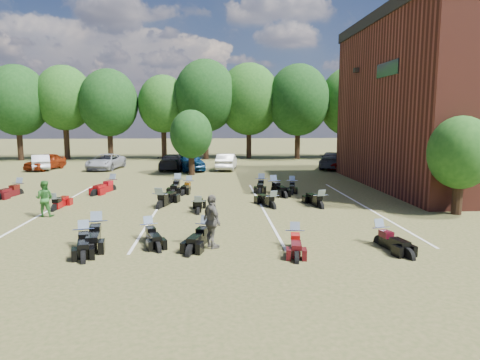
{
  "coord_description": "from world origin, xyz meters",
  "views": [
    {
      "loc": [
        -0.3,
        -17.08,
        4.19
      ],
      "look_at": [
        0.99,
        4.0,
        1.2
      ],
      "focal_mm": 32.0,
      "sensor_mm": 36.0,
      "label": 1
    }
  ],
  "objects": [
    {
      "name": "car_1",
      "position": [
        -14.85,
        19.65,
        0.64
      ],
      "size": [
        2.73,
        4.11,
        1.28
      ],
      "primitive_type": "imported",
      "rotation": [
        0.0,
        0.0,
        3.53
      ],
      "color": "silver",
      "rests_on": "ground"
    },
    {
      "name": "car_5",
      "position": [
        0.76,
        18.75,
        0.68
      ],
      "size": [
        1.98,
        4.29,
        1.36
      ],
      "primitive_type": "imported",
      "rotation": [
        0.0,
        0.0,
        3.01
      ],
      "color": "beige",
      "rests_on": "ground"
    },
    {
      "name": "motorcycle_15",
      "position": [
        -6.37,
        8.46,
        0.0
      ],
      "size": [
        1.53,
        2.59,
        1.38
      ],
      "primitive_type": null,
      "rotation": [
        0.0,
        0.0,
        -0.32
      ],
      "color": "maroon",
      "rests_on": "ground"
    },
    {
      "name": "car_3",
      "position": [
        -3.69,
        18.97,
        0.67
      ],
      "size": [
        2.37,
        4.77,
        1.33
      ],
      "primitive_type": "imported",
      "rotation": [
        0.0,
        0.0,
        3.03
      ],
      "color": "black",
      "rests_on": "ground"
    },
    {
      "name": "motorcycle_5",
      "position": [
        5.3,
        -3.36,
        0.0
      ],
      "size": [
        1.07,
        2.22,
        1.18
      ],
      "primitive_type": null,
      "rotation": [
        0.0,
        0.0,
        0.19
      ],
      "color": "black",
      "rests_on": "ground"
    },
    {
      "name": "motorcycle_12",
      "position": [
        2.48,
        2.77,
        0.0
      ],
      "size": [
        1.29,
        2.26,
        1.2
      ],
      "primitive_type": null,
      "rotation": [
        0.0,
        0.0,
        3.44
      ],
      "color": "black",
      "rests_on": "ground"
    },
    {
      "name": "motorcycle_20",
      "position": [
        2.57,
        8.45,
        0.0
      ],
      "size": [
        1.11,
        2.43,
        1.31
      ],
      "primitive_type": null,
      "rotation": [
        0.0,
        0.0,
        -0.16
      ],
      "color": "black",
      "rests_on": "ground"
    },
    {
      "name": "motorcycle_16",
      "position": [
        -2.47,
        8.21,
        0.0
      ],
      "size": [
        0.93,
        2.56,
        1.41
      ],
      "primitive_type": null,
      "rotation": [
        0.0,
        0.0,
        -0.05
      ],
      "color": "black",
      "rests_on": "ground"
    },
    {
      "name": "young_tree_midfield",
      "position": [
        -2.0,
        15.5,
        3.09
      ],
      "size": [
        3.2,
        3.2,
        4.7
      ],
      "color": "black",
      "rests_on": "ground"
    },
    {
      "name": "motorcycle_6",
      "position": [
        2.36,
        -3.48,
        0.0
      ],
      "size": [
        0.95,
        2.12,
        1.14
      ],
      "primitive_type": null,
      "rotation": [
        0.0,
        0.0,
        -0.15
      ],
      "color": "#44090E",
      "rests_on": "ground"
    },
    {
      "name": "motorcycle_19",
      "position": [
        4.37,
        8.04,
        0.0
      ],
      "size": [
        1.01,
        2.15,
        1.15
      ],
      "primitive_type": null,
      "rotation": [
        0.0,
        0.0,
        -0.18
      ],
      "color": "black",
      "rests_on": "ground"
    },
    {
      "name": "car_7",
      "position": [
        9.88,
        18.91,
        0.72
      ],
      "size": [
        3.59,
        5.37,
        1.44
      ],
      "primitive_type": "imported",
      "rotation": [
        0.0,
        0.0,
        2.8
      ],
      "color": "#323237",
      "rests_on": "ground"
    },
    {
      "name": "person_grey",
      "position": [
        -0.38,
        -3.41,
        0.89
      ],
      "size": [
        0.86,
        1.13,
        1.78
      ],
      "primitive_type": "imported",
      "rotation": [
        0.0,
        0.0,
        2.05
      ],
      "color": "#555149",
      "rests_on": "ground"
    },
    {
      "name": "motorcycle_3",
      "position": [
        -0.63,
        -2.6,
        0.0
      ],
      "size": [
        1.29,
        2.31,
        1.23
      ],
      "primitive_type": null,
      "rotation": [
        0.0,
        0.0,
        -0.28
      ],
      "color": "black",
      "rests_on": "ground"
    },
    {
      "name": "motorcycle_4",
      "position": [
        -2.61,
        -2.29,
        0.0
      ],
      "size": [
        1.29,
        2.14,
        1.14
      ],
      "primitive_type": null,
      "rotation": [
        0.0,
        0.0,
        0.34
      ],
      "color": "black",
      "rests_on": "ground"
    },
    {
      "name": "tree_line",
      "position": [
        -1.0,
        29.0,
        6.31
      ],
      "size": [
        56.0,
        6.0,
        9.79
      ],
      "color": "black",
      "rests_on": "ground"
    },
    {
      "name": "motorcycle_14",
      "position": [
        -11.3,
        7.39,
        0.0
      ],
      "size": [
        1.18,
        2.46,
        1.31
      ],
      "primitive_type": null,
      "rotation": [
        0.0,
        0.0,
        -0.19
      ],
      "color": "#43090D",
      "rests_on": "ground"
    },
    {
      "name": "motorcycle_10",
      "position": [
        -1.02,
        1.79,
        0.0
      ],
      "size": [
        0.69,
        2.08,
        1.15
      ],
      "primitive_type": null,
      "rotation": [
        0.0,
        0.0,
        3.13
      ],
      "color": "black",
      "rests_on": "ground"
    },
    {
      "name": "car_0",
      "position": [
        -14.46,
        19.66,
        0.69
      ],
      "size": [
        2.61,
        4.36,
        1.39
      ],
      "primitive_type": "imported",
      "rotation": [
        0.0,
        0.0,
        -0.25
      ],
      "color": "maroon",
      "rests_on": "ground"
    },
    {
      "name": "motorcycle_18",
      "position": [
        3.17,
        7.26,
        0.0
      ],
      "size": [
        1.25,
        2.57,
        1.37
      ],
      "primitive_type": null,
      "rotation": [
        0.0,
        0.0,
        0.2
      ],
      "color": "black",
      "rests_on": "ground"
    },
    {
      "name": "motorcycle_17",
      "position": [
        -1.8,
        8.16,
        0.0
      ],
      "size": [
        1.01,
        2.25,
        1.21
      ],
      "primitive_type": null,
      "rotation": [
        0.0,
        0.0,
        -0.15
      ],
      "color": "black",
      "rests_on": "ground"
    },
    {
      "name": "parking_lines",
      "position": [
        -3.0,
        3.0,
        0.01
      ],
      "size": [
        20.1,
        14.0,
        0.01
      ],
      "color": "silver",
      "rests_on": "ground"
    },
    {
      "name": "young_tree_near_building",
      "position": [
        10.5,
        1.0,
        2.75
      ],
      "size": [
        2.8,
        2.8,
        4.16
      ],
      "color": "black",
      "rests_on": "ground"
    },
    {
      "name": "car_6",
      "position": [
        10.74,
        18.54,
        0.73
      ],
      "size": [
        4.07,
        5.74,
        1.45
      ],
      "primitive_type": "imported",
      "rotation": [
        0.0,
        0.0,
        -0.35
      ],
      "color": "#5A0705",
      "rests_on": "ground"
    },
    {
      "name": "ground",
      "position": [
        0.0,
        0.0,
        0.0
      ],
      "size": [
        160.0,
        160.0,
        0.0
      ],
      "primitive_type": "plane",
      "color": "brown",
      "rests_on": "ground"
    },
    {
      "name": "motorcycle_1",
      "position": [
        -4.63,
        -3.04,
        0.0
      ],
      "size": [
        1.25,
        2.3,
        1.22
      ],
      "primitive_type": null,
      "rotation": [
        0.0,
        0.0,
        0.27
      ],
      "color": "black",
      "rests_on": "ground"
    },
    {
      "name": "person_green",
      "position": [
        -7.67,
        1.66,
        0.79
      ],
      "size": [
        0.79,
        0.63,
        1.59
      ],
      "primitive_type": "imported",
      "rotation": [
        0.0,
        0.0,
        3.1
      ],
      "color": "#2D6D29",
      "rests_on": "ground"
    },
    {
      "name": "motorcycle_2",
      "position": [
        -4.42,
        -2.26,
        0.0
      ],
      "size": [
        1.19,
        2.57,
        1.38
      ],
      "primitive_type": null,
      "rotation": [
        0.0,
        0.0,
        0.17
      ],
      "color": "black",
      "rests_on": "ground"
    },
    {
      "name": "car_4",
      "position": [
        -2.34,
        18.62,
        0.78
      ],
      "size": [
        3.11,
        4.95,
        1.57
      ],
      "primitive_type": "imported",
      "rotation": [
        0.0,
        0.0,
        0.29
      ],
      "color": "navy",
      "rests_on": "ground"
    },
    {
      "name": "car_2",
      "position": [
        -9.47,
        19.67,
        0.65
      ],
      "size": [
        2.77,
        4.94,
        1.31
      ],
      "primitive_type": "imported",
      "rotation": [
        0.0,
        0.0,
        -0.13
      ],
      "color": "#95969E",
      "rests_on": "ground"
    },
    {
      "name": "motorcycle_13",
      "position": [
        4.77,
        2.68,
        0.0
      ],
      "size": [
        1.05,
        2.34,
        1.26
      ],
      "primitive_type": null,
      "rotation": [
        0.0,
        0.0,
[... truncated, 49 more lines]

